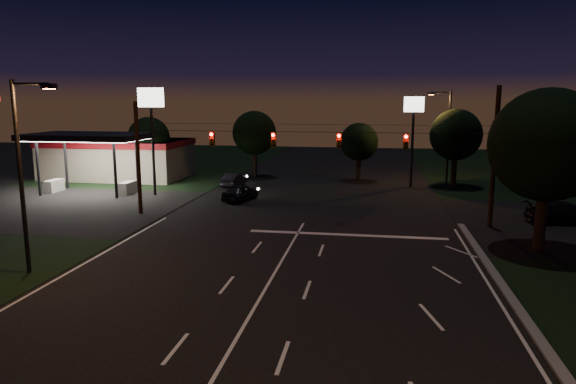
% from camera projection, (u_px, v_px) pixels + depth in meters
% --- Properties ---
extents(ground, '(140.00, 140.00, 0.00)m').
position_uv_depth(ground, '(256.00, 305.00, 20.54)').
color(ground, black).
rests_on(ground, ground).
extents(cross_street_left, '(20.00, 16.00, 0.02)m').
position_uv_depth(cross_street_left, '(49.00, 207.00, 39.33)').
color(cross_street_left, black).
rests_on(cross_street_left, ground).
extents(stop_bar, '(12.00, 0.50, 0.01)m').
position_uv_depth(stop_bar, '(347.00, 235.00, 31.22)').
color(stop_bar, silver).
rests_on(stop_bar, ground).
extents(utility_pole_right, '(0.30, 0.30, 9.00)m').
position_uv_depth(utility_pole_right, '(489.00, 227.00, 33.15)').
color(utility_pole_right, black).
rests_on(utility_pole_right, ground).
extents(utility_pole_left, '(0.28, 0.28, 8.00)m').
position_uv_depth(utility_pole_left, '(141.00, 214.00, 37.05)').
color(utility_pole_left, black).
rests_on(utility_pole_left, ground).
extents(signal_span, '(24.00, 0.40, 1.56)m').
position_uv_depth(signal_span, '(306.00, 139.00, 34.09)').
color(signal_span, black).
rests_on(signal_span, ground).
extents(gas_station, '(14.20, 16.10, 5.25)m').
position_uv_depth(gas_station, '(116.00, 156.00, 53.17)').
color(gas_station, gray).
rests_on(gas_station, ground).
extents(pole_sign_left_near, '(2.20, 0.30, 9.10)m').
position_uv_depth(pole_sign_left_near, '(151.00, 113.00, 42.94)').
color(pole_sign_left_near, black).
rests_on(pole_sign_left_near, ground).
extents(pole_sign_right, '(1.80, 0.30, 8.40)m').
position_uv_depth(pole_sign_right, '(413.00, 120.00, 47.26)').
color(pole_sign_right, black).
rests_on(pole_sign_right, ground).
extents(street_light_left, '(2.20, 0.35, 9.00)m').
position_uv_depth(street_light_left, '(25.00, 163.00, 23.38)').
color(street_light_left, black).
rests_on(street_light_left, ground).
extents(street_light_right_far, '(2.20, 0.35, 9.00)m').
position_uv_depth(street_light_right_far, '(446.00, 130.00, 48.85)').
color(street_light_right_far, black).
rests_on(street_light_right_far, ground).
extents(tree_right_near, '(6.00, 6.00, 8.76)m').
position_uv_depth(tree_right_near, '(547.00, 146.00, 27.20)').
color(tree_right_near, black).
rests_on(tree_right_near, ground).
extents(tree_far_a, '(4.20, 4.20, 6.42)m').
position_uv_depth(tree_far_a, '(150.00, 138.00, 51.94)').
color(tree_far_a, black).
rests_on(tree_far_a, ground).
extents(tree_far_b, '(4.60, 4.60, 6.98)m').
position_uv_depth(tree_far_b, '(255.00, 133.00, 54.15)').
color(tree_far_b, black).
rests_on(tree_far_b, ground).
extents(tree_far_c, '(3.80, 3.80, 5.86)m').
position_uv_depth(tree_far_c, '(359.00, 142.00, 51.49)').
color(tree_far_c, black).
rests_on(tree_far_c, ground).
extents(tree_far_d, '(4.80, 4.80, 7.30)m').
position_uv_depth(tree_far_d, '(456.00, 135.00, 47.95)').
color(tree_far_d, black).
rests_on(tree_far_d, ground).
extents(tree_far_e, '(4.00, 4.00, 6.18)m').
position_uv_depth(tree_far_e, '(554.00, 146.00, 44.81)').
color(tree_far_e, black).
rests_on(tree_far_e, ground).
extents(car_oncoming_a, '(2.56, 4.30, 1.37)m').
position_uv_depth(car_oncoming_a, '(240.00, 192.00, 41.76)').
color(car_oncoming_a, black).
rests_on(car_oncoming_a, ground).
extents(car_oncoming_b, '(1.68, 3.88, 1.24)m').
position_uv_depth(car_oncoming_b, '(234.00, 180.00, 48.71)').
color(car_oncoming_b, black).
rests_on(car_oncoming_b, ground).
extents(car_cross, '(5.14, 2.33, 1.46)m').
position_uv_depth(car_cross, '(566.00, 213.00, 33.93)').
color(car_cross, black).
rests_on(car_cross, ground).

